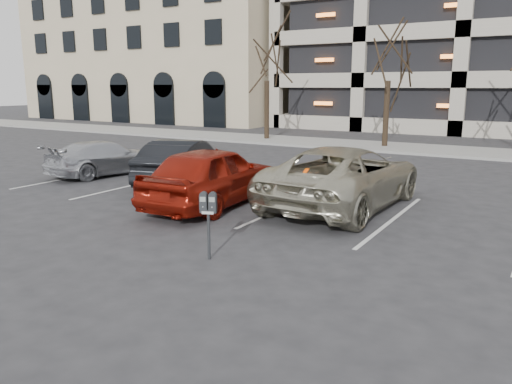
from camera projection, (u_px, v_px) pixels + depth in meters
name	position (u px, v px, depth m)	size (l,w,h in m)	color
ground	(297.00, 235.00, 10.73)	(140.00, 140.00, 0.00)	#28282B
sidewalk	(445.00, 151.00, 24.10)	(80.00, 4.00, 0.12)	gray
stall_lines	(289.00, 205.00, 13.36)	(16.90, 5.20, 0.00)	silver
office_building	(178.00, 40.00, 48.37)	(26.00, 16.20, 15.00)	tan
tree_a	(267.00, 43.00, 28.03)	(3.33, 3.33, 7.57)	black
tree_b	(390.00, 38.00, 24.49)	(3.31, 3.31, 7.53)	black
parking_meter	(208.00, 209.00, 9.06)	(0.34, 0.23, 1.25)	black
suv_silver	(344.00, 177.00, 13.13)	(2.87, 5.89, 1.62)	#BDB9A1
car_red	(213.00, 175.00, 13.28)	(1.91, 4.75, 1.62)	maroon
car_dark	(183.00, 162.00, 16.25)	(1.54, 4.41, 1.45)	black
car_silver	(105.00, 158.00, 17.89)	(1.72, 4.24, 1.23)	#B9BCC1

